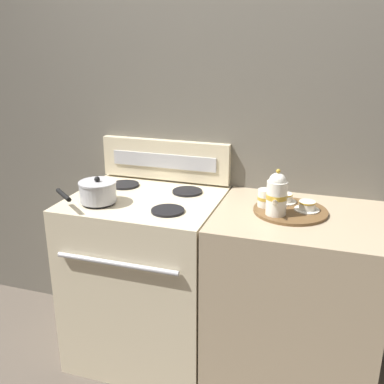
% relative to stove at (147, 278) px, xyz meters
% --- Properties ---
extents(ground_plane, '(6.00, 6.00, 0.00)m').
position_rel_stove_xyz_m(ground_plane, '(0.39, 0.00, -0.47)').
color(ground_plane, brown).
extents(wall_back, '(6.00, 0.05, 2.20)m').
position_rel_stove_xyz_m(wall_back, '(0.39, 0.35, 0.63)').
color(wall_back, '#666056').
rests_on(wall_back, ground).
extents(stove, '(0.76, 0.67, 0.94)m').
position_rel_stove_xyz_m(stove, '(0.00, 0.00, 0.00)').
color(stove, beige).
rests_on(stove, ground).
extents(control_panel, '(0.74, 0.05, 0.22)m').
position_rel_stove_xyz_m(control_panel, '(-0.00, 0.30, 0.59)').
color(control_panel, beige).
rests_on(control_panel, stove).
extents(side_counter, '(0.78, 0.64, 0.93)m').
position_rel_stove_xyz_m(side_counter, '(0.78, 0.00, -0.00)').
color(side_counter, tan).
rests_on(side_counter, ground).
extents(saucepan, '(0.27, 0.28, 0.13)m').
position_rel_stove_xyz_m(saucepan, '(-0.18, -0.15, 0.53)').
color(saucepan, '#B7B7BC').
rests_on(saucepan, stove).
extents(serving_tray, '(0.34, 0.34, 0.01)m').
position_rel_stove_xyz_m(serving_tray, '(0.73, 0.03, 0.47)').
color(serving_tray, brown).
rests_on(serving_tray, side_counter).
extents(teapot, '(0.09, 0.15, 0.21)m').
position_rel_stove_xyz_m(teapot, '(0.67, -0.05, 0.58)').
color(teapot, white).
rests_on(teapot, serving_tray).
extents(teacup_left, '(0.12, 0.12, 0.04)m').
position_rel_stove_xyz_m(teacup_left, '(0.80, 0.04, 0.50)').
color(teacup_left, white).
rests_on(teacup_left, serving_tray).
extents(teacup_right, '(0.12, 0.12, 0.04)m').
position_rel_stove_xyz_m(teacup_right, '(0.69, 0.12, 0.50)').
color(teacup_right, white).
rests_on(teacup_right, serving_tray).
extents(creamer_jug, '(0.07, 0.07, 0.08)m').
position_rel_stove_xyz_m(creamer_jug, '(0.61, 0.03, 0.52)').
color(creamer_jug, white).
rests_on(creamer_jug, serving_tray).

